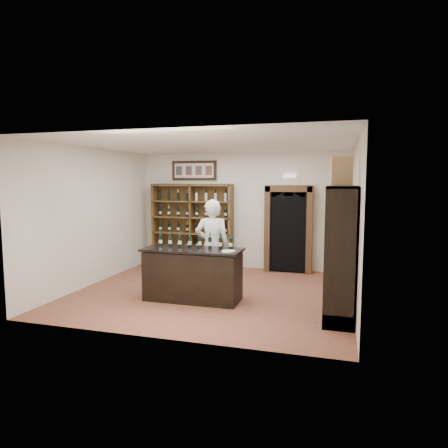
{
  "coord_description": "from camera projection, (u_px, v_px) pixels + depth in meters",
  "views": [
    {
      "loc": [
        2.46,
        -7.6,
        2.28
      ],
      "look_at": [
        0.16,
        0.3,
        1.39
      ],
      "focal_mm": 32.0,
      "sensor_mm": 36.0,
      "label": 1
    }
  ],
  "objects": [
    {
      "name": "shopkeeper",
      "position": [
        212.0,
        246.0,
        8.12
      ],
      "size": [
        0.78,
        0.59,
        1.91
      ],
      "primitive_type": "imported",
      "rotation": [
        0.0,
        0.0,
        3.35
      ],
      "color": "silver",
      "rests_on": "ground"
    },
    {
      "name": "arched_doorway",
      "position": [
        289.0,
        227.0,
        9.94
      ],
      "size": [
        1.17,
        0.35,
        2.17
      ],
      "color": "black",
      "rests_on": "ground"
    },
    {
      "name": "plate",
      "position": [
        228.0,
        251.0,
        7.21
      ],
      "size": [
        0.25,
        0.25,
        0.02
      ],
      "primitive_type": "cylinder",
      "color": "beige",
      "rests_on": "tasting_counter"
    },
    {
      "name": "tasting_counter",
      "position": [
        193.0,
        275.0,
        7.62
      ],
      "size": [
        1.88,
        0.78,
        1.0
      ],
      "color": "black",
      "rests_on": "ground"
    },
    {
      "name": "wall_right",
      "position": [
        356.0,
        224.0,
        7.26
      ],
      "size": [
        0.04,
        5.0,
        3.0
      ],
      "primitive_type": "cube",
      "color": "silver",
      "rests_on": "ground"
    },
    {
      "name": "counter_bottle_3",
      "position": [
        190.0,
        242.0,
        7.69
      ],
      "size": [
        0.07,
        0.07,
        0.3
      ],
      "color": "black",
      "rests_on": "tasting_counter"
    },
    {
      "name": "wall_left",
      "position": [
        93.0,
        216.0,
        8.79
      ],
      "size": [
        0.04,
        5.0,
        3.0
      ],
      "primitive_type": "cube",
      "color": "silver",
      "rests_on": "ground"
    },
    {
      "name": "wine_crate",
      "position": [
        341.0,
        171.0,
        6.65
      ],
      "size": [
        0.36,
        0.21,
        0.49
      ],
      "primitive_type": "cube",
      "rotation": [
        0.0,
        0.0,
        0.2
      ],
      "color": "tan",
      "rests_on": "side_cabinet"
    },
    {
      "name": "side_cabinet",
      "position": [
        342.0,
        274.0,
        6.55
      ],
      "size": [
        0.48,
        1.2,
        2.2
      ],
      "color": "black",
      "rests_on": "ground"
    },
    {
      "name": "ceiling",
      "position": [
        212.0,
        144.0,
        7.86
      ],
      "size": [
        5.5,
        5.5,
        0.0
      ],
      "primitive_type": "plane",
      "rotation": [
        3.14,
        0.0,
        0.0
      ],
      "color": "white",
      "rests_on": "wall_back"
    },
    {
      "name": "counter_bottle_2",
      "position": [
        180.0,
        241.0,
        7.75
      ],
      "size": [
        0.07,
        0.07,
        0.3
      ],
      "color": "black",
      "rests_on": "tasting_counter"
    },
    {
      "name": "counter_bottle_5",
      "position": [
        210.0,
        243.0,
        7.58
      ],
      "size": [
        0.07,
        0.07,
        0.3
      ],
      "color": "black",
      "rests_on": "tasting_counter"
    },
    {
      "name": "counter_bottle_1",
      "position": [
        170.0,
        241.0,
        7.81
      ],
      "size": [
        0.07,
        0.07,
        0.3
      ],
      "color": "black",
      "rests_on": "tasting_counter"
    },
    {
      "name": "counter_bottle_0",
      "position": [
        160.0,
        240.0,
        7.87
      ],
      "size": [
        0.07,
        0.07,
        0.3
      ],
      "color": "black",
      "rests_on": "tasting_counter"
    },
    {
      "name": "counter_bottle_6",
      "position": [
        220.0,
        243.0,
        7.52
      ],
      "size": [
        0.07,
        0.07,
        0.3
      ],
      "color": "black",
      "rests_on": "tasting_counter"
    },
    {
      "name": "framed_picture",
      "position": [
        194.0,
        171.0,
        10.63
      ],
      "size": [
        1.25,
        0.04,
        0.52
      ],
      "primitive_type": "cube",
      "color": "black",
      "rests_on": "wall_back"
    },
    {
      "name": "counter_bottle_4",
      "position": [
        200.0,
        242.0,
        7.64
      ],
      "size": [
        0.07,
        0.07,
        0.3
      ],
      "color": "black",
      "rests_on": "tasting_counter"
    },
    {
      "name": "floor",
      "position": [
        212.0,
        292.0,
        8.19
      ],
      "size": [
        5.5,
        5.5,
        0.0
      ],
      "primitive_type": "plane",
      "color": "brown",
      "rests_on": "ground"
    },
    {
      "name": "emergency_light",
      "position": [
        290.0,
        176.0,
        9.89
      ],
      "size": [
        0.3,
        0.1,
        0.1
      ],
      "primitive_type": "cube",
      "color": "white",
      "rests_on": "wall_back"
    },
    {
      "name": "wine_shelf",
      "position": [
        193.0,
        225.0,
        10.65
      ],
      "size": [
        2.2,
        0.38,
        2.2
      ],
      "color": "brown",
      "rests_on": "ground"
    },
    {
      "name": "counter_bottle_7",
      "position": [
        231.0,
        244.0,
        7.47
      ],
      "size": [
        0.07,
        0.07,
        0.3
      ],
      "color": "black",
      "rests_on": "tasting_counter"
    },
    {
      "name": "wall_back",
      "position": [
        242.0,
        211.0,
        10.41
      ],
      "size": [
        5.5,
        0.04,
        3.0
      ],
      "primitive_type": "cube",
      "color": "silver",
      "rests_on": "ground"
    }
  ]
}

